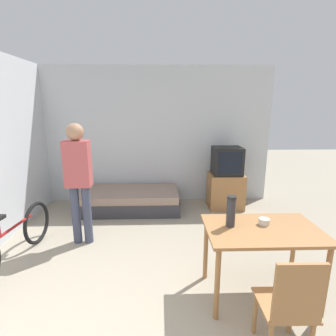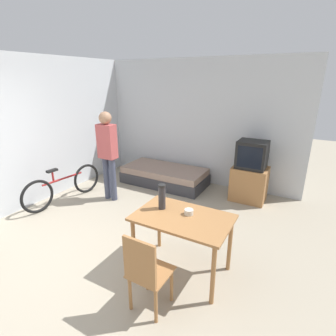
# 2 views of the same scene
# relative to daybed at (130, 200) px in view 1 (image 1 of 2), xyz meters

# --- Properties ---
(wall_back) EXTENTS (4.99, 0.06, 2.70)m
(wall_back) POSITION_rel_daybed_xyz_m (0.31, 0.56, 1.16)
(wall_back) COLOR silver
(wall_back) RESTS_ON ground_plane
(daybed) EXTENTS (1.88, 0.90, 0.38)m
(daybed) POSITION_rel_daybed_xyz_m (0.00, 0.00, 0.00)
(daybed) COLOR #333338
(daybed) RESTS_ON ground_plane
(tv) EXTENTS (0.65, 0.52, 1.19)m
(tv) POSITION_rel_daybed_xyz_m (1.85, 0.08, 0.36)
(tv) COLOR #9E6B3D
(tv) RESTS_ON ground_plane
(dining_table) EXTENTS (1.13, 0.72, 0.76)m
(dining_table) POSITION_rel_daybed_xyz_m (1.60, -2.38, 0.47)
(dining_table) COLOR #9E6B3D
(dining_table) RESTS_ON ground_plane
(wooden_chair) EXTENTS (0.40, 0.40, 0.91)m
(wooden_chair) POSITION_rel_daybed_xyz_m (1.55, -3.10, 0.31)
(wooden_chair) COLOR #9E6B3D
(wooden_chair) RESTS_ON ground_plane
(bicycle) EXTENTS (0.22, 1.67, 0.71)m
(bicycle) POSITION_rel_daybed_xyz_m (-1.25, -1.73, 0.13)
(bicycle) COLOR black
(bicycle) RESTS_ON ground_plane
(person_standing) EXTENTS (0.34, 0.23, 1.72)m
(person_standing) POSITION_rel_daybed_xyz_m (-0.54, -1.21, 0.82)
(person_standing) COLOR #3D4256
(person_standing) RESTS_ON ground_plane
(thermos_flask) EXTENTS (0.09, 0.09, 0.32)m
(thermos_flask) POSITION_rel_daybed_xyz_m (1.29, -2.32, 0.75)
(thermos_flask) COLOR #2D2D33
(thermos_flask) RESTS_ON dining_table
(mate_bowl) EXTENTS (0.11, 0.11, 0.06)m
(mate_bowl) POSITION_rel_daybed_xyz_m (1.64, -2.30, 0.61)
(mate_bowl) COLOR beige
(mate_bowl) RESTS_ON dining_table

